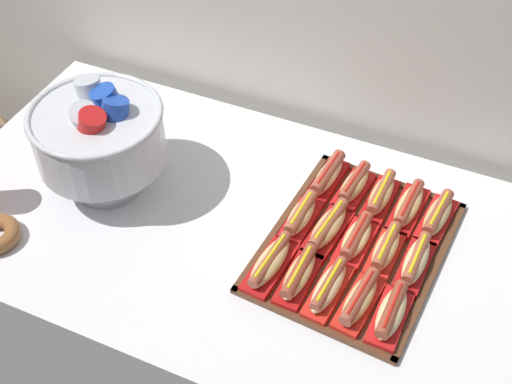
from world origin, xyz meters
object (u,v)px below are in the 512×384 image
Objects in this scene: hot_dog_11 at (354,186)px; punch_bowl at (99,134)px; buffet_table at (229,305)px; hot_dog_3 at (359,300)px; hot_dog_12 at (381,196)px; hot_dog_1 at (299,275)px; hot_dog_6 at (328,228)px; hot_dog_13 at (408,206)px; hot_dog_0 at (270,263)px; hot_dog_9 at (415,262)px; hot_dog_14 at (437,216)px; hot_dog_2 at (328,288)px; hot_dog_8 at (385,250)px; serving_tray at (355,247)px; hot_dog_5 at (300,217)px; hot_dog_7 at (356,239)px; hot_dog_4 at (391,314)px; hot_dog_10 at (327,176)px.

punch_bowl reaches higher than hot_dog_11.
buffet_table is 0.58m from hot_dog_3.
hot_dog_1 is at bearing -107.15° from hot_dog_12.
hot_dog_6 reaches higher than hot_dog_13.
hot_dog_1 is at bearing -24.57° from buffet_table.
hot_dog_9 is at bearing 24.46° from hot_dog_0.
hot_dog_1 and hot_dog_14 have the same top height.
hot_dog_13 is (0.10, 0.32, -0.00)m from hot_dog_2.
serving_tray is at bearing 175.65° from hot_dog_8.
hot_dog_14 is at bearing -4.35° from hot_dog_12.
hot_dog_5 is at bearing -148.10° from hot_dog_13.
hot_dog_5 is (-0.06, 0.17, 0.00)m from hot_dog_1.
punch_bowl is (-0.82, -0.04, 0.14)m from hot_dog_9.
hot_dog_12 reaches higher than hot_dog_7.
punch_bowl is (-0.67, -0.05, 0.14)m from hot_dog_7.
hot_dog_4 and hot_dog_12 have the same top height.
hot_dog_3 reaches higher than hot_dog_7.
hot_dog_0 is 0.40m from hot_dog_13.
hot_dog_13 is (0.25, 0.31, -0.00)m from hot_dog_0.
hot_dog_14 is (0.09, 0.16, -0.00)m from hot_dog_8.
buffet_table is 0.64m from hot_dog_4.
hot_dog_10 is (-0.21, 0.18, 0.00)m from hot_dog_8.
hot_dog_0 is at bearing -11.22° from punch_bowl.
hot_dog_4 is (0.14, -0.18, 0.03)m from serving_tray.
hot_dog_7 is 0.22m from hot_dog_10.
punch_bowl is at bearing -173.16° from hot_dog_5.
punch_bowl is (-0.54, -0.23, 0.14)m from hot_dog_10.
hot_dog_7 is at bearing -69.91° from hot_dog_11.
hot_dog_5 is at bearing -155.54° from hot_dog_14.
hot_dog_2 is 1.04× the size of hot_dog_9.
hot_dog_7 is at bearing 7.82° from buffet_table.
hot_dog_1 is 0.33m from hot_dog_11.
buffet_table is at bearing -172.18° from hot_dog_7.
hot_dog_6 and hot_dog_9 have the same top height.
buffet_table is 0.45m from hot_dog_5.
buffet_table is 0.58m from hot_dog_12.
hot_dog_9 and hot_dog_14 have the same top height.
buffet_table is 0.49m from hot_dog_6.
buffet_table is 0.54m from hot_dog_11.
hot_dog_3 is at bearing -17.41° from buffet_table.
hot_dog_6 is at bearing 85.65° from hot_dog_1.
hot_dog_7 is at bearing 110.09° from hot_dog_3.
hot_dog_13 is (0.17, 0.32, -0.00)m from hot_dog_1.
hot_dog_9 reaches higher than serving_tray.
hot_dog_14 is (0.10, 0.32, -0.00)m from hot_dog_3.
hot_dog_3 is (0.06, -0.17, 0.03)m from serving_tray.
buffet_table is 0.45m from hot_dog_0.
hot_dog_1 is at bearing -118.79° from hot_dog_13.
hot_dog_0 is 0.56× the size of punch_bowl.
hot_dog_12 is at bearing 43.38° from hot_dog_5.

